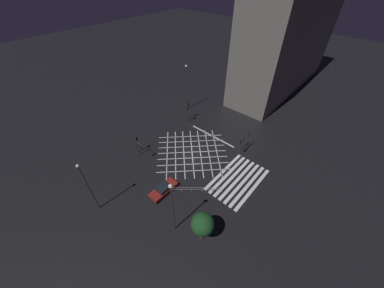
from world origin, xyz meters
The scene contains 15 objects.
ground_plane centered at (0.00, 0.00, 0.00)m, with size 200.00×200.00×0.00m, color black.
road_markings centered at (0.29, -5.41, 0.00)m, with size 15.07×20.07×0.01m.
office_building centered at (34.61, 0.01, 11.70)m, with size 35.59×10.06×23.40m.
traffic_light_ne_main centered at (7.06, 7.31, 3.13)m, with size 0.39×0.36×4.39m.
traffic_light_se_main centered at (5.48, -6.84, 3.19)m, with size 3.13×0.36×4.30m.
traffic_light_nw_cross centered at (-6.91, 5.54, 2.63)m, with size 0.36×2.00×3.61m.
traffic_light_se_cross centered at (6.53, -6.30, 2.40)m, with size 0.36×0.39×3.36m.
traffic_light_nw_main centered at (-6.25, 7.18, 2.60)m, with size 0.39×0.36×3.63m.
traffic_light_ne_cross centered at (6.32, 6.75, 2.56)m, with size 0.36×0.39×3.57m.
street_lamp_east centered at (-17.11, 2.27, 5.51)m, with size 0.41×0.41×8.83m.
street_lamp_west centered at (-12.25, -7.83, 6.15)m, with size 0.48×0.48×9.10m.
street_lamp_far centered at (10.12, 10.44, 6.72)m, with size 0.48×0.48×10.19m.
street_tree_near centered at (-10.93, -11.21, 3.47)m, with size 2.77×2.77×4.88m.
waiting_car centered at (-9.29, -2.51, 0.61)m, with size 4.49×1.82×1.30m.
pedestrian_railing centered at (-6.49, -5.70, 0.67)m, with size 5.94×6.76×1.05m.
Camera 1 is at (-20.95, -18.40, 26.52)m, focal length 20.00 mm.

